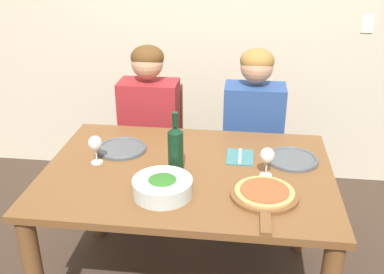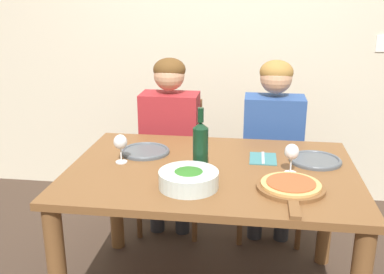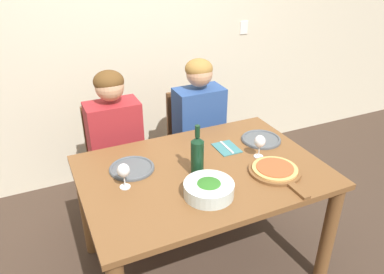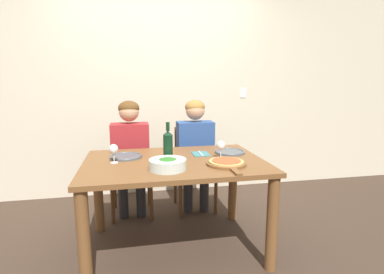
{
  "view_description": "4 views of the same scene",
  "coord_description": "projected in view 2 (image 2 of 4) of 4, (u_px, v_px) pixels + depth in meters",
  "views": [
    {
      "loc": [
        0.26,
        -1.95,
        1.85
      ],
      "look_at": [
        0.02,
        0.03,
        0.93
      ],
      "focal_mm": 42.0,
      "sensor_mm": 36.0,
      "label": 1
    },
    {
      "loc": [
        0.19,
        -2.09,
        1.61
      ],
      "look_at": [
        -0.12,
        0.12,
        0.89
      ],
      "focal_mm": 42.0,
      "sensor_mm": 36.0,
      "label": 2
    },
    {
      "loc": [
        -0.84,
        -1.69,
        1.98
      ],
      "look_at": [
        -0.03,
        0.09,
        0.95
      ],
      "focal_mm": 35.0,
      "sensor_mm": 36.0,
      "label": 3
    },
    {
      "loc": [
        -0.32,
        -2.33,
        1.39
      ],
      "look_at": [
        0.14,
        -0.03,
        0.96
      ],
      "focal_mm": 28.0,
      "sensor_mm": 36.0,
      "label": 4
    }
  ],
  "objects": [
    {
      "name": "person_man",
      "position": [
        273.0,
        135.0,
        2.9
      ],
      "size": [
        0.47,
        0.51,
        1.21
      ],
      "color": "#28282D",
      "rests_on": "ground"
    },
    {
      "name": "person_woman",
      "position": [
        170.0,
        131.0,
        2.99
      ],
      "size": [
        0.47,
        0.51,
        1.21
      ],
      "color": "#28282D",
      "rests_on": "ground"
    },
    {
      "name": "chair_left",
      "position": [
        173.0,
        160.0,
        3.17
      ],
      "size": [
        0.42,
        0.42,
        0.89
      ],
      "color": "brown",
      "rests_on": "ground"
    },
    {
      "name": "wine_glass_left",
      "position": [
        120.0,
        143.0,
        2.29
      ],
      "size": [
        0.07,
        0.07,
        0.15
      ],
      "color": "silver",
      "rests_on": "dining_table"
    },
    {
      "name": "dining_table",
      "position": [
        212.0,
        192.0,
        2.29
      ],
      "size": [
        1.44,
        1.0,
        0.77
      ],
      "color": "brown",
      "rests_on": "ground"
    },
    {
      "name": "pizza_on_board",
      "position": [
        291.0,
        187.0,
        2.0
      ],
      "size": [
        0.31,
        0.45,
        0.04
      ],
      "color": "brown",
      "rests_on": "dining_table"
    },
    {
      "name": "dinner_plate_left",
      "position": [
        145.0,
        151.0,
        2.46
      ],
      "size": [
        0.27,
        0.27,
        0.02
      ],
      "color": "#4C5156",
      "rests_on": "dining_table"
    },
    {
      "name": "dinner_plate_right",
      "position": [
        315.0,
        160.0,
        2.33
      ],
      "size": [
        0.27,
        0.27,
        0.02
      ],
      "color": "#4C5156",
      "rests_on": "dining_table"
    },
    {
      "name": "broccoli_bowl",
      "position": [
        189.0,
        179.0,
        2.02
      ],
      "size": [
        0.27,
        0.27,
        0.08
      ],
      "color": "silver",
      "rests_on": "dining_table"
    },
    {
      "name": "fork_on_napkin",
      "position": [
        263.0,
        159.0,
        2.37
      ],
      "size": [
        0.14,
        0.18,
        0.01
      ],
      "color": "#387075",
      "rests_on": "dining_table"
    },
    {
      "name": "chair_right",
      "position": [
        270.0,
        164.0,
        3.08
      ],
      "size": [
        0.42,
        0.42,
        0.89
      ],
      "color": "brown",
      "rests_on": "ground"
    },
    {
      "name": "back_wall",
      "position": [
        231.0,
        28.0,
        3.4
      ],
      "size": [
        10.0,
        0.06,
        2.7
      ],
      "color": "beige",
      "rests_on": "ground"
    },
    {
      "name": "wine_bottle",
      "position": [
        201.0,
        145.0,
        2.18
      ],
      "size": [
        0.08,
        0.08,
        0.32
      ],
      "color": "black",
      "rests_on": "dining_table"
    },
    {
      "name": "wine_glass_right",
      "position": [
        292.0,
        153.0,
        2.15
      ],
      "size": [
        0.07,
        0.07,
        0.15
      ],
      "color": "silver",
      "rests_on": "dining_table"
    }
  ]
}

